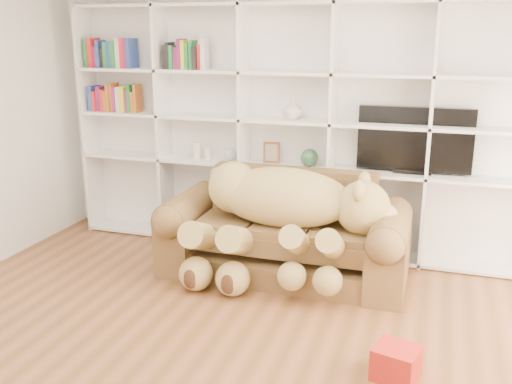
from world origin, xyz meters
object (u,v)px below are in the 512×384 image
(sofa, at_px, (285,237))
(gift_box, at_px, (396,363))
(teddy_bear, at_px, (282,211))
(tv, at_px, (415,141))

(sofa, height_order, gift_box, sofa)
(teddy_bear, height_order, gift_box, teddy_bear)
(teddy_bear, height_order, tv, tv)
(teddy_bear, xyz_separation_m, gift_box, (1.09, -1.19, -0.54))
(teddy_bear, distance_m, gift_box, 1.70)
(sofa, distance_m, teddy_bear, 0.35)
(teddy_bear, relative_size, tv, 1.71)
(gift_box, bearing_deg, sofa, 128.80)
(sofa, bearing_deg, gift_box, -51.20)
(teddy_bear, xyz_separation_m, tv, (1.02, 0.85, 0.52))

